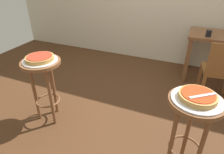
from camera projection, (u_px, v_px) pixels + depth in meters
ground_plane at (126, 105)px, 2.63m from camera, size 6.00×6.00×0.00m
stool_foreground at (192, 120)px, 1.55m from camera, size 0.41×0.41×0.75m
serving_plate_foreground at (197, 99)px, 1.46m from camera, size 0.38×0.38×0.01m
pizza_foreground at (198, 96)px, 1.44m from camera, size 0.27×0.27×0.05m
stool_middle at (44, 77)px, 2.15m from camera, size 0.41×0.41×0.75m
serving_plate_middle at (40, 61)px, 2.05m from camera, size 0.35×0.35×0.01m
pizza_middle at (40, 58)px, 2.04m from camera, size 0.29×0.29×0.05m
dining_table at (221, 43)px, 2.96m from camera, size 0.93×0.61×0.73m
cup_near_edge at (209, 33)px, 2.81m from camera, size 0.08×0.08×0.09m
wooden_chair at (221, 70)px, 2.49m from camera, size 0.44×0.44×0.85m
pizza_server_knife at (203, 96)px, 1.40m from camera, size 0.19×0.15×0.01m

